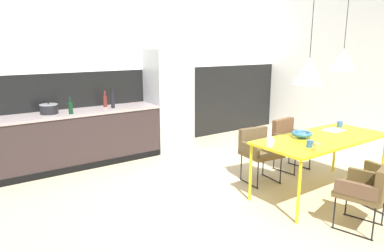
{
  "coord_description": "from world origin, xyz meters",
  "views": [
    {
      "loc": [
        -3.16,
        -2.89,
        1.9
      ],
      "look_at": [
        -0.54,
        0.8,
        0.86
      ],
      "focal_mm": 33.03,
      "sensor_mm": 36.0,
      "label": 1
    }
  ],
  "objects_px": {
    "dining_table": "(322,141)",
    "cooking_pot": "(49,109)",
    "mug_white_ceramic": "(310,144)",
    "open_book": "(334,130)",
    "mug_short_terracotta": "(270,142)",
    "bottle_spice_small": "(113,100)",
    "armchair_head_of_table": "(258,147)",
    "fruit_bowl": "(302,134)",
    "armchair_facing_counter": "(369,187)",
    "pendant_lamp_over_table_near": "(309,71)",
    "armchair_corner_seat": "(289,137)",
    "mug_dark_espresso": "(318,147)",
    "refrigerator_column": "(169,100)",
    "bottle_oil_tall": "(105,101)",
    "pendant_lamp_over_table_far": "(343,60)",
    "mug_glass_clear": "(340,124)",
    "bottle_wine_green": "(71,107)"
  },
  "relations": [
    {
      "from": "open_book",
      "to": "pendant_lamp_over_table_near",
      "type": "bearing_deg",
      "value": -170.81
    },
    {
      "from": "mug_short_terracotta",
      "to": "pendant_lamp_over_table_far",
      "type": "relative_size",
      "value": 0.09
    },
    {
      "from": "bottle_spice_small",
      "to": "pendant_lamp_over_table_near",
      "type": "bearing_deg",
      "value": -67.05
    },
    {
      "from": "armchair_facing_counter",
      "to": "fruit_bowl",
      "type": "xyz_separation_m",
      "value": [
        0.17,
        1.0,
        0.33
      ]
    },
    {
      "from": "mug_white_ceramic",
      "to": "dining_table",
      "type": "bearing_deg",
      "value": 19.75
    },
    {
      "from": "open_book",
      "to": "mug_glass_clear",
      "type": "distance_m",
      "value": 0.28
    },
    {
      "from": "pendant_lamp_over_table_far",
      "to": "bottle_spice_small",
      "type": "bearing_deg",
      "value": 124.69
    },
    {
      "from": "refrigerator_column",
      "to": "bottle_oil_tall",
      "type": "relative_size",
      "value": 6.72
    },
    {
      "from": "cooking_pot",
      "to": "bottle_oil_tall",
      "type": "height_order",
      "value": "bottle_oil_tall"
    },
    {
      "from": "pendant_lamp_over_table_near",
      "to": "mug_short_terracotta",
      "type": "bearing_deg",
      "value": 166.81
    },
    {
      "from": "armchair_head_of_table",
      "to": "open_book",
      "type": "distance_m",
      "value": 1.04
    },
    {
      "from": "pendant_lamp_over_table_near",
      "to": "open_book",
      "type": "bearing_deg",
      "value": 9.19
    },
    {
      "from": "pendant_lamp_over_table_far",
      "to": "dining_table",
      "type": "bearing_deg",
      "value": -173.03
    },
    {
      "from": "open_book",
      "to": "mug_short_terracotta",
      "type": "height_order",
      "value": "mug_short_terracotta"
    },
    {
      "from": "cooking_pot",
      "to": "bottle_wine_green",
      "type": "distance_m",
      "value": 0.33
    },
    {
      "from": "open_book",
      "to": "mug_white_ceramic",
      "type": "height_order",
      "value": "mug_white_ceramic"
    },
    {
      "from": "dining_table",
      "to": "cooking_pot",
      "type": "xyz_separation_m",
      "value": [
        -2.58,
        2.97,
        0.25
      ]
    },
    {
      "from": "open_book",
      "to": "bottle_oil_tall",
      "type": "height_order",
      "value": "bottle_oil_tall"
    },
    {
      "from": "dining_table",
      "to": "pendant_lamp_over_table_near",
      "type": "height_order",
      "value": "pendant_lamp_over_table_near"
    },
    {
      "from": "dining_table",
      "to": "bottle_spice_small",
      "type": "xyz_separation_m",
      "value": [
        -1.59,
        2.88,
        0.31
      ]
    },
    {
      "from": "armchair_facing_counter",
      "to": "pendant_lamp_over_table_near",
      "type": "distance_m",
      "value": 1.43
    },
    {
      "from": "armchair_head_of_table",
      "to": "fruit_bowl",
      "type": "height_order",
      "value": "fruit_bowl"
    },
    {
      "from": "armchair_corner_seat",
      "to": "bottle_wine_green",
      "type": "xyz_separation_m",
      "value": [
        -2.76,
        1.89,
        0.48
      ]
    },
    {
      "from": "refrigerator_column",
      "to": "dining_table",
      "type": "xyz_separation_m",
      "value": [
        0.47,
        -2.94,
        -0.21
      ]
    },
    {
      "from": "open_book",
      "to": "fruit_bowl",
      "type": "bearing_deg",
      "value": 179.38
    },
    {
      "from": "armchair_facing_counter",
      "to": "fruit_bowl",
      "type": "relative_size",
      "value": 2.79
    },
    {
      "from": "dining_table",
      "to": "mug_glass_clear",
      "type": "relative_size",
      "value": 15.83
    },
    {
      "from": "armchair_corner_seat",
      "to": "cooking_pot",
      "type": "bearing_deg",
      "value": -38.94
    },
    {
      "from": "armchair_facing_counter",
      "to": "bottle_wine_green",
      "type": "distance_m",
      "value": 4.13
    },
    {
      "from": "armchair_facing_counter",
      "to": "pendant_lamp_over_table_far",
      "type": "distance_m",
      "value": 1.72
    },
    {
      "from": "armchair_facing_counter",
      "to": "bottle_spice_small",
      "type": "height_order",
      "value": "bottle_spice_small"
    },
    {
      "from": "bottle_spice_small",
      "to": "refrigerator_column",
      "type": "bearing_deg",
      "value": 2.9
    },
    {
      "from": "refrigerator_column",
      "to": "cooking_pot",
      "type": "height_order",
      "value": "refrigerator_column"
    },
    {
      "from": "dining_table",
      "to": "mug_short_terracotta",
      "type": "bearing_deg",
      "value": 172.38
    },
    {
      "from": "bottle_wine_green",
      "to": "bottle_spice_small",
      "type": "bearing_deg",
      "value": 8.53
    },
    {
      "from": "mug_dark_espresso",
      "to": "fruit_bowl",
      "type": "bearing_deg",
      "value": 54.81
    },
    {
      "from": "armchair_head_of_table",
      "to": "bottle_spice_small",
      "type": "bearing_deg",
      "value": -51.18
    },
    {
      "from": "mug_glass_clear",
      "to": "bottle_wine_green",
      "type": "xyz_separation_m",
      "value": [
        -3.03,
        2.56,
        0.18
      ]
    },
    {
      "from": "armchair_corner_seat",
      "to": "mug_dark_espresso",
      "type": "xyz_separation_m",
      "value": [
        -1.01,
        -1.2,
        0.3
      ]
    },
    {
      "from": "cooking_pot",
      "to": "pendant_lamp_over_table_near",
      "type": "distance_m",
      "value": 3.75
    },
    {
      "from": "pendant_lamp_over_table_far",
      "to": "pendant_lamp_over_table_near",
      "type": "bearing_deg",
      "value": -176.66
    },
    {
      "from": "refrigerator_column",
      "to": "bottle_spice_small",
      "type": "xyz_separation_m",
      "value": [
        -1.12,
        -0.06,
        0.1
      ]
    },
    {
      "from": "fruit_bowl",
      "to": "pendant_lamp_over_table_far",
      "type": "distance_m",
      "value": 1.1
    },
    {
      "from": "open_book",
      "to": "mug_white_ceramic",
      "type": "bearing_deg",
      "value": -161.63
    },
    {
      "from": "bottle_oil_tall",
      "to": "pendant_lamp_over_table_near",
      "type": "distance_m",
      "value": 3.37
    },
    {
      "from": "mug_dark_espresso",
      "to": "bottle_spice_small",
      "type": "distance_m",
      "value": 3.37
    },
    {
      "from": "mug_glass_clear",
      "to": "pendant_lamp_over_table_near",
      "type": "relative_size",
      "value": 0.08
    },
    {
      "from": "mug_dark_espresso",
      "to": "bottle_spice_small",
      "type": "xyz_separation_m",
      "value": [
        -1.03,
        3.2,
        0.22
      ]
    },
    {
      "from": "armchair_facing_counter",
      "to": "pendant_lamp_over_table_far",
      "type": "xyz_separation_m",
      "value": [
        0.78,
        0.91,
        1.25
      ]
    },
    {
      "from": "armchair_facing_counter",
      "to": "bottle_oil_tall",
      "type": "bearing_deg",
      "value": 93.31
    }
  ]
}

